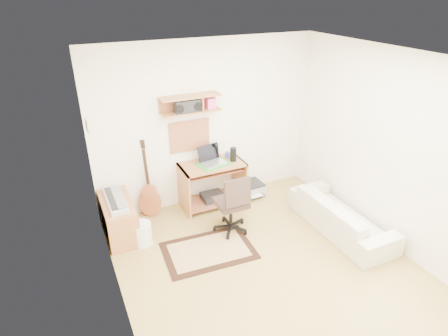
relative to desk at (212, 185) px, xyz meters
name	(u,v)px	position (x,y,z in m)	size (l,w,h in m)	color
floor	(269,269)	(0.04, -1.73, -0.38)	(3.60, 4.00, 0.01)	#AA8D47
ceiling	(284,61)	(0.04, -1.73, 2.23)	(3.60, 4.00, 0.01)	white
back_wall	(207,124)	(0.04, 0.28, 0.93)	(3.60, 0.01, 2.60)	white
left_wall	(112,218)	(-1.77, -1.73, 0.93)	(0.01, 4.00, 2.60)	white
right_wall	(393,152)	(1.84, -1.73, 0.93)	(0.01, 4.00, 2.60)	white
wall_shelf	(191,104)	(-0.26, 0.15, 1.32)	(0.90, 0.25, 0.26)	#B4733F
cork_board	(190,136)	(-0.26, 0.25, 0.79)	(0.64, 0.03, 0.49)	tan
wall_photo	(87,126)	(-1.75, -0.23, 1.34)	(0.02, 0.20, 0.15)	#4C8CBF
desk	(212,185)	(0.00, 0.00, 0.00)	(1.00, 0.55, 0.75)	#B4733F
laptop	(213,156)	(0.01, -0.02, 0.52)	(0.37, 0.37, 0.28)	silver
speaker	(233,154)	(0.34, -0.05, 0.49)	(0.10, 0.10, 0.22)	black
desk_lamp	(218,151)	(0.16, 0.14, 0.51)	(0.09, 0.09, 0.27)	black
pencil_cup	(227,155)	(0.31, 0.10, 0.43)	(0.07, 0.07, 0.10)	#384AAA
boombox	(187,106)	(-0.32, 0.15, 1.30)	(0.38, 0.17, 0.19)	black
rug	(209,250)	(-0.53, -1.07, -0.37)	(1.21, 0.81, 0.02)	beige
task_chair	(231,203)	(-0.04, -0.76, 0.10)	(0.48, 0.48, 0.94)	#33251E
cabinet	(118,218)	(-1.54, -0.18, -0.10)	(0.40, 0.90, 0.55)	#B4733F
music_keyboard	(116,200)	(-1.54, -0.18, 0.21)	(0.24, 0.76, 0.07)	#B2B5BA
guitar	(148,180)	(-0.99, 0.13, 0.24)	(0.33, 0.21, 1.23)	#B05E36
waste_basket	(142,234)	(-1.30, -0.53, -0.21)	(0.27, 0.27, 0.33)	white
printer	(249,189)	(0.73, 0.08, -0.29)	(0.47, 0.37, 0.18)	#A5A8AA
sofa	(342,210)	(1.42, -1.43, -0.04)	(1.72, 0.50, 0.67)	beige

